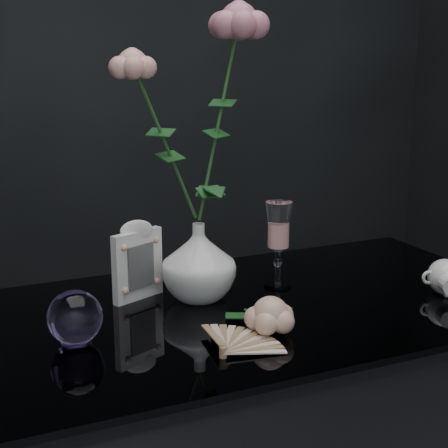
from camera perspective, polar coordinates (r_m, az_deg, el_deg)
name	(u,v)px	position (r m, az deg, el deg)	size (l,w,h in m)	color
vase	(199,262)	(1.29, -2.11, -3.15)	(0.14, 0.14, 0.15)	white
wine_glass	(278,245)	(1.36, 4.53, -1.72)	(0.05, 0.05, 0.17)	white
picture_frame	(137,260)	(1.30, -7.22, -2.97)	(0.11, 0.09, 0.15)	white
paperweight	(75,317)	(1.13, -12.28, -7.58)	(0.09, 0.09, 0.09)	#A185D9
paper_fan	(223,351)	(1.06, -0.08, -10.52)	(0.20, 0.16, 0.02)	beige
loose_rose	(270,315)	(1.14, 3.88, -7.57)	(0.14, 0.19, 0.06)	#D9A88C
pearl_jar	(446,275)	(1.40, 17.99, -4.08)	(0.24, 0.25, 0.07)	silver
roses	(199,109)	(1.24, -2.06, 9.49)	(0.30, 0.13, 0.45)	#EFA093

